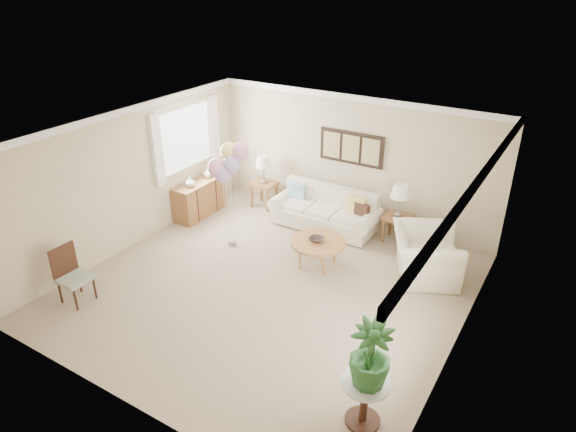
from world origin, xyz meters
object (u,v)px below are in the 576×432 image
at_px(armchair, 425,255).
at_px(accent_chair, 71,273).
at_px(sofa, 326,212).
at_px(coffee_table, 318,243).
at_px(balloon_cluster, 228,162).

bearing_deg(armchair, accent_chair, 103.80).
height_order(sofa, accent_chair, accent_chair).
distance_m(sofa, accent_chair, 4.83).
relative_size(sofa, coffee_table, 2.28).
distance_m(coffee_table, balloon_cluster, 2.12).
height_order(armchair, balloon_cluster, balloon_cluster).
bearing_deg(coffee_table, armchair, 21.50).
bearing_deg(armchair, coffee_table, 86.77).
bearing_deg(armchair, balloon_cluster, 79.48).
xyz_separation_m(coffee_table, armchair, (1.70, 0.67, -0.05)).
bearing_deg(accent_chair, armchair, 38.53).
bearing_deg(accent_chair, sofa, 62.57).
height_order(coffee_table, balloon_cluster, balloon_cluster).
relative_size(coffee_table, armchair, 0.79).
height_order(coffee_table, accent_chair, accent_chair).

